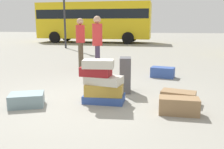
# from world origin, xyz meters

# --- Properties ---
(ground_plane) EXTENTS (80.00, 80.00, 0.00)m
(ground_plane) POSITION_xyz_m (0.00, 0.00, 0.00)
(ground_plane) COLOR gray
(suitcase_tower) EXTENTS (0.82, 0.53, 0.83)m
(suitcase_tower) POSITION_xyz_m (0.39, 0.15, 0.36)
(suitcase_tower) COLOR #334F99
(suitcase_tower) RESTS_ON ground
(suitcase_brown_foreground_near) EXTENTS (0.68, 0.46, 0.23)m
(suitcase_brown_foreground_near) POSITION_xyz_m (1.80, 0.39, 0.12)
(suitcase_brown_foreground_near) COLOR olive
(suitcase_brown_foreground_near) RESTS_ON ground
(suitcase_brown_foreground_far) EXTENTS (0.64, 0.30, 0.28)m
(suitcase_brown_foreground_far) POSITION_xyz_m (1.77, -0.19, 0.14)
(suitcase_brown_foreground_far) COLOR olive
(suitcase_brown_foreground_far) RESTS_ON ground
(suitcase_charcoal_white_trunk) EXTENTS (0.28, 0.42, 0.76)m
(suitcase_charcoal_white_trunk) POSITION_xyz_m (0.72, 0.95, 0.38)
(suitcase_charcoal_white_trunk) COLOR #4C4C51
(suitcase_charcoal_white_trunk) RESTS_ON ground
(suitcase_navy_upright_blue) EXTENTS (0.68, 0.47, 0.28)m
(suitcase_navy_upright_blue) POSITION_xyz_m (1.53, 2.63, 0.14)
(suitcase_navy_upright_blue) COLOR #334F99
(suitcase_navy_upright_blue) RESTS_ON ground
(suitcase_slate_right_side) EXTENTS (0.71, 0.61, 0.23)m
(suitcase_slate_right_side) POSITION_xyz_m (-0.89, -0.32, 0.12)
(suitcase_slate_right_side) COLOR gray
(suitcase_slate_right_side) RESTS_ON ground
(person_tourist_with_camera) EXTENTS (0.30, 0.34, 1.65)m
(person_tourist_with_camera) POSITION_xyz_m (-1.19, 3.65, 0.99)
(person_tourist_with_camera) COLOR brown
(person_tourist_with_camera) RESTS_ON ground
(person_passerby_in_red) EXTENTS (0.30, 0.32, 1.70)m
(person_passerby_in_red) POSITION_xyz_m (-0.41, 2.89, 1.01)
(person_passerby_in_red) COLOR #3F334C
(person_passerby_in_red) RESTS_ON ground
(parked_bus) EXTENTS (9.09, 2.77, 3.15)m
(parked_bus) POSITION_xyz_m (-3.91, 15.29, 1.83)
(parked_bus) COLOR yellow
(parked_bus) RESTS_ON ground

